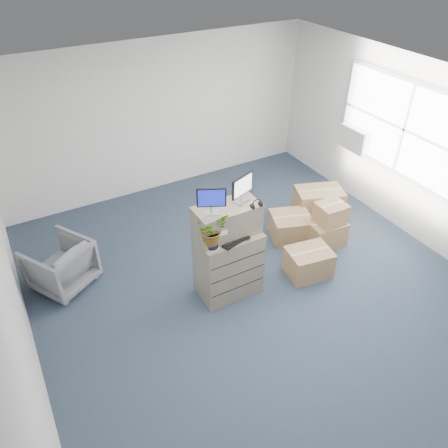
{
  "coord_description": "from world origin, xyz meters",
  "views": [
    {
      "loc": [
        -2.65,
        -3.71,
        4.5
      ],
      "look_at": [
        -0.36,
        0.4,
        1.1
      ],
      "focal_mm": 35.0,
      "sensor_mm": 36.0,
      "label": 1
    }
  ],
  "objects": [
    {
      "name": "external_drive",
      "position": [
        0.01,
        0.42,
        1.03
      ],
      "size": [
        0.21,
        0.16,
        0.06
      ],
      "primitive_type": "cube",
      "rotation": [
        0.0,
        0.0,
        0.01
      ],
      "color": "black",
      "rests_on": "filing_cabinet_lower"
    },
    {
      "name": "office_chair",
      "position": [
        -2.4,
        1.56,
        0.4
      ],
      "size": [
        1.04,
        1.02,
        0.8
      ],
      "primitive_type": "imported",
      "rotation": [
        0.0,
        0.0,
        3.69
      ],
      "color": "#5C5C61",
      "rests_on": "ground"
    },
    {
      "name": "ac_unit",
      "position": [
        2.87,
        1.4,
        1.2
      ],
      "size": [
        0.24,
        0.6,
        0.4
      ],
      "primitive_type": "cube",
      "color": "silver",
      "rests_on": "wall_right"
    },
    {
      "name": "filing_cabinet_lower",
      "position": [
        -0.36,
        0.27,
        0.5
      ],
      "size": [
        0.86,
        0.53,
        1.0
      ],
      "primitive_type": "cube",
      "rotation": [
        0.0,
        0.0,
        -0.0
      ],
      "color": "#86745D",
      "rests_on": "ground"
    },
    {
      "name": "tissue_box",
      "position": [
        -0.02,
        0.33,
        1.11
      ],
      "size": [
        0.25,
        0.17,
        0.09
      ],
      "primitive_type": "cube",
      "rotation": [
        0.0,
        0.0,
        0.27
      ],
      "color": "#4284E3",
      "rests_on": "external_drive"
    },
    {
      "name": "filing_cabinet_upper",
      "position": [
        -0.36,
        0.31,
        1.21
      ],
      "size": [
        0.86,
        0.43,
        0.43
      ],
      "primitive_type": "cube",
      "rotation": [
        0.0,
        0.0,
        -0.0
      ],
      "color": "#86745D",
      "rests_on": "filing_cabinet_lower"
    },
    {
      "name": "potted_plant",
      "position": [
        -0.68,
        0.15,
        1.24
      ],
      "size": [
        0.46,
        0.49,
        0.42
      ],
      "rotation": [
        0.0,
        0.0,
        -0.0
      ],
      "color": "#ABC59E",
      "rests_on": "filing_cabinet_lower"
    },
    {
      "name": "monitor_right",
      "position": [
        -0.14,
        0.32,
        1.64
      ],
      "size": [
        0.36,
        0.2,
        0.37
      ],
      "rotation": [
        0.0,
        0.0,
        0.35
      ],
      "color": "#99999E",
      "rests_on": "filing_cabinet_upper"
    },
    {
      "name": "cardboard_boxes",
      "position": [
        1.47,
        0.67,
        0.27
      ],
      "size": [
        1.89,
        1.78,
        0.77
      ],
      "color": "#8D6444",
      "rests_on": "ground"
    },
    {
      "name": "wall_back",
      "position": [
        0.0,
        3.51,
        1.4
      ],
      "size": [
        6.0,
        0.02,
        2.8
      ],
      "primitive_type": "cube",
      "color": "silver",
      "rests_on": "ground"
    },
    {
      "name": "headphones",
      "position": [
        -0.04,
        0.13,
        1.47
      ],
      "size": [
        0.15,
        0.02,
        0.15
      ],
      "primitive_type": "torus",
      "rotation": [
        1.57,
        0.0,
        -0.0
      ],
      "color": "black",
      "rests_on": "filing_cabinet_upper"
    },
    {
      "name": "mouse",
      "position": [
        -0.05,
        0.19,
        1.02
      ],
      "size": [
        0.1,
        0.08,
        0.03
      ],
      "primitive_type": "ellipsoid",
      "rotation": [
        0.0,
        0.0,
        0.27
      ],
      "color": "silver",
      "rests_on": "filing_cabinet_lower"
    },
    {
      "name": "ground",
      "position": [
        0.0,
        0.0,
        0.0
      ],
      "size": [
        7.0,
        7.0,
        0.0
      ],
      "primitive_type": "plane",
      "color": "#263345",
      "rests_on": "ground"
    },
    {
      "name": "wall_right",
      "position": [
        3.01,
        0.0,
        1.4
      ],
      "size": [
        0.02,
        7.0,
        2.8
      ],
      "primitive_type": "cube",
      "color": "silver",
      "rests_on": "ground"
    },
    {
      "name": "phone_dock",
      "position": [
        -0.38,
        0.3,
        1.04
      ],
      "size": [
        0.05,
        0.04,
        0.11
      ],
      "rotation": [
        0.0,
        0.0,
        -0.0
      ],
      "color": "silver",
      "rests_on": "filing_cabinet_lower"
    },
    {
      "name": "keyboard",
      "position": [
        -0.36,
        0.12,
        1.01
      ],
      "size": [
        0.45,
        0.27,
        0.02
      ],
      "primitive_type": "cube",
      "rotation": [
        0.0,
        0.0,
        0.26
      ],
      "color": "black",
      "rests_on": "filing_cabinet_lower"
    },
    {
      "name": "window",
      "position": [
        2.96,
        0.5,
        1.7
      ],
      "size": [
        0.07,
        2.72,
        1.52
      ],
      "color": "gray",
      "rests_on": "wall_right"
    },
    {
      "name": "water_bottle",
      "position": [
        -0.23,
        0.32,
        1.12
      ],
      "size": [
        0.07,
        0.07,
        0.24
      ],
      "primitive_type": "cylinder",
      "color": "gray",
      "rests_on": "filing_cabinet_lower"
    },
    {
      "name": "monitor_left",
      "position": [
        -0.6,
        0.28,
        1.63
      ],
      "size": [
        0.34,
        0.21,
        0.36
      ],
      "rotation": [
        0.0,
        0.0,
        -0.44
      ],
      "color": "#99999E",
      "rests_on": "filing_cabinet_upper"
    }
  ]
}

